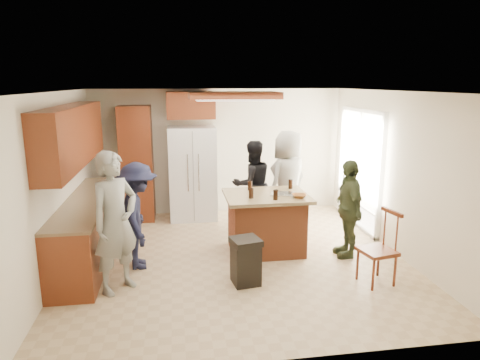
{
  "coord_description": "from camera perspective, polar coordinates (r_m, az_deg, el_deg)",
  "views": [
    {
      "loc": [
        -0.87,
        -6.04,
        2.63
      ],
      "look_at": [
        0.11,
        0.32,
        1.15
      ],
      "focal_mm": 32.0,
      "sensor_mm": 36.0,
      "label": 1
    }
  ],
  "objects": [
    {
      "name": "back_wall_units",
      "position": [
        8.35,
        -11.85,
        4.06
      ],
      "size": [
        1.8,
        0.6,
        2.45
      ],
      "color": "maroon",
      "rests_on": "ground"
    },
    {
      "name": "person_front_left",
      "position": [
        5.6,
        -16.27,
        -5.48
      ],
      "size": [
        0.81,
        0.81,
        1.82
      ],
      "primitive_type": "imported",
      "rotation": [
        0.0,
        0.0,
        0.79
      ],
      "color": "gray",
      "rests_on": "ground"
    },
    {
      "name": "trash_bin",
      "position": [
        5.76,
        0.76,
        -10.72
      ],
      "size": [
        0.43,
        0.43,
        0.63
      ],
      "color": "black",
      "rests_on": "ground"
    },
    {
      "name": "refrigerator",
      "position": [
        8.35,
        -6.35,
        0.91
      ],
      "size": [
        0.9,
        0.76,
        1.8
      ],
      "color": "white",
      "rests_on": "ground"
    },
    {
      "name": "spindle_chair",
      "position": [
        6.0,
        17.98,
        -8.96
      ],
      "size": [
        0.49,
        0.49,
        0.99
      ],
      "color": "maroon",
      "rests_on": "ground"
    },
    {
      "name": "kitchen_island",
      "position": [
        6.76,
        3.5,
        -5.66
      ],
      "size": [
        1.28,
        1.03,
        0.93
      ],
      "color": "brown",
      "rests_on": "ground"
    },
    {
      "name": "island_items",
      "position": [
        6.59,
        5.61,
        -1.69
      ],
      "size": [
        0.88,
        0.71,
        0.15
      ],
      "color": "silver",
      "rests_on": "kitchen_island"
    },
    {
      "name": "person_behind_left",
      "position": [
        7.84,
        1.65,
        -0.54
      ],
      "size": [
        0.88,
        0.67,
        1.6
      ],
      "primitive_type": "imported",
      "rotation": [
        0.0,
        0.0,
        3.4
      ],
      "color": "black",
      "rests_on": "ground"
    },
    {
      "name": "person_behind_right",
      "position": [
        7.67,
        6.41,
        -0.14
      ],
      "size": [
        1.05,
        0.98,
        1.81
      ],
      "primitive_type": "imported",
      "rotation": [
        0.0,
        0.0,
        3.77
      ],
      "color": "gray",
      "rests_on": "ground"
    },
    {
      "name": "room_shell",
      "position": [
        9.46,
        25.11,
        0.98
      ],
      "size": [
        8.0,
        5.2,
        5.0
      ],
      "color": "tan",
      "rests_on": "ground"
    },
    {
      "name": "left_cabinetry",
      "position": [
        6.79,
        -20.13,
        -2.13
      ],
      "size": [
        0.64,
        3.0,
        2.3
      ],
      "color": "maroon",
      "rests_on": "ground"
    },
    {
      "name": "person_counter",
      "position": [
        6.27,
        -13.43,
        -4.66
      ],
      "size": [
        0.55,
        1.03,
        1.54
      ],
      "primitive_type": "imported",
      "rotation": [
        0.0,
        0.0,
        1.66
      ],
      "color": "black",
      "rests_on": "ground"
    },
    {
      "name": "person_side_right",
      "position": [
        6.71,
        14.23,
        -3.7
      ],
      "size": [
        0.49,
        0.9,
        1.51
      ],
      "primitive_type": "imported",
      "rotation": [
        0.0,
        0.0,
        -1.61
      ],
      "color": "#384227",
      "rests_on": "ground"
    }
  ]
}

